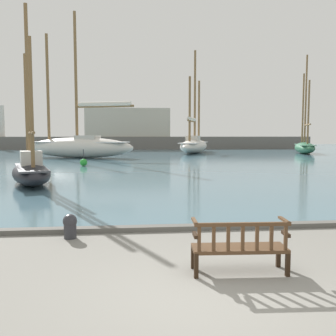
% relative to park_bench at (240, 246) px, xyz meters
% --- Properties ---
extents(ground_plane, '(160.00, 160.00, 0.00)m').
position_rel_park_bench_xyz_m(ground_plane, '(-0.68, -0.88, -0.47)').
color(ground_plane, gray).
extents(harbor_water, '(100.00, 80.00, 0.08)m').
position_rel_park_bench_xyz_m(harbor_water, '(-0.68, 43.12, -0.43)').
color(harbor_water, slate).
rests_on(harbor_water, ground).
extents(quay_edge_kerb, '(40.00, 0.30, 0.12)m').
position_rel_park_bench_xyz_m(quay_edge_kerb, '(-0.68, 2.97, -0.41)').
color(quay_edge_kerb, '#5B5954').
rests_on(quay_edge_kerb, ground).
extents(park_bench, '(1.62, 0.59, 0.92)m').
position_rel_park_bench_xyz_m(park_bench, '(0.00, 0.00, 0.00)').
color(park_bench, black).
rests_on(park_bench, ground).
extents(sailboat_centre_channel, '(3.32, 5.85, 8.16)m').
position_rel_park_bench_xyz_m(sailboat_centre_channel, '(-6.47, 11.68, 0.32)').
color(sailboat_centre_channel, black).
rests_on(sailboat_centre_channel, harbor_water).
extents(sailboat_outer_port, '(6.36, 12.83, 12.71)m').
position_rel_park_bench_xyz_m(sailboat_outer_port, '(5.99, 40.43, 0.74)').
color(sailboat_outer_port, silver).
rests_on(sailboat_outer_port, harbor_water).
extents(sailboat_mid_starboard, '(11.43, 6.10, 14.18)m').
position_rel_park_bench_xyz_m(sailboat_mid_starboard, '(-6.92, 31.79, 0.91)').
color(sailboat_mid_starboard, silver).
rests_on(sailboat_mid_starboard, harbor_water).
extents(sailboat_nearest_port, '(4.60, 9.49, 11.92)m').
position_rel_park_bench_xyz_m(sailboat_nearest_port, '(19.34, 38.09, 0.55)').
color(sailboat_nearest_port, '#2D6647').
rests_on(sailboat_nearest_port, harbor_water).
extents(mooring_bollard, '(0.32, 0.32, 0.56)m').
position_rel_park_bench_xyz_m(mooring_bollard, '(-3.23, 2.47, -0.17)').
color(mooring_bollard, '#2D2D33').
rests_on(mooring_bollard, ground).
extents(channel_buoy, '(0.53, 0.53, 1.23)m').
position_rel_park_bench_xyz_m(channel_buoy, '(-5.34, 21.67, -0.11)').
color(channel_buoy, green).
rests_on(channel_buoy, harbor_water).
extents(far_breakwater, '(55.77, 2.40, 6.83)m').
position_rel_park_bench_xyz_m(far_breakwater, '(-1.44, 53.72, 1.58)').
color(far_breakwater, '#66605B').
rests_on(far_breakwater, ground).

